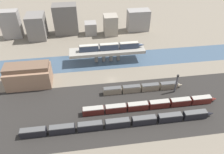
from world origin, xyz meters
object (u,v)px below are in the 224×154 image
(train_yard_mid, at_px, (151,105))
(warehouse_building, at_px, (29,75))
(train_yard_near, at_px, (120,123))
(signal_tower, at_px, (176,84))
(train_on_bridge, at_px, (111,47))
(train_yard_far, at_px, (143,88))

(train_yard_mid, height_order, warehouse_building, warehouse_building)
(train_yard_near, height_order, signal_tower, signal_tower)
(train_yard_near, relative_size, train_yard_mid, 1.30)
(train_on_bridge, bearing_deg, train_yard_far, -67.95)
(warehouse_building, bearing_deg, train_on_bridge, 20.27)
(train_yard_far, relative_size, warehouse_building, 1.84)
(train_yard_mid, xyz_separation_m, signal_tower, (16.21, 9.93, 3.80))
(train_on_bridge, distance_m, train_yard_near, 55.53)
(train_yard_near, distance_m, train_yard_far, 27.81)
(warehouse_building, distance_m, signal_tower, 80.83)
(train_on_bridge, xyz_separation_m, train_yard_far, (13.06, -32.24, -8.49))
(train_yard_far, height_order, warehouse_building, warehouse_building)
(train_on_bridge, xyz_separation_m, signal_tower, (30.13, -35.57, -4.73))
(train_on_bridge, xyz_separation_m, train_yard_mid, (13.92, -45.50, -8.53))
(train_yard_mid, relative_size, train_yard_far, 1.55)
(signal_tower, bearing_deg, train_yard_mid, -148.53)
(train_yard_mid, distance_m, train_yard_far, 13.29)
(train_on_bridge, relative_size, warehouse_building, 1.72)
(signal_tower, bearing_deg, warehouse_building, 167.45)
(train_yard_near, height_order, train_yard_far, train_yard_near)
(train_on_bridge, distance_m, train_yard_far, 35.80)
(train_on_bridge, distance_m, signal_tower, 46.86)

